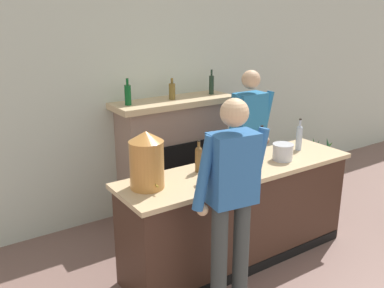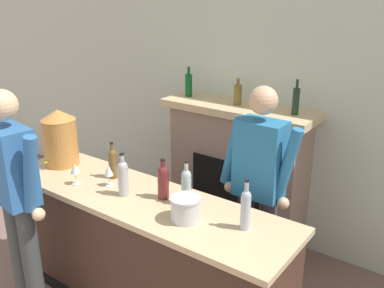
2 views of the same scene
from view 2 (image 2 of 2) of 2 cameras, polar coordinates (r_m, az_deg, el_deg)
wall_back_panel at (r=4.26m, az=8.01°, el=5.48°), size 12.00×0.07×2.75m
bar_counter at (r=3.45m, az=-6.75°, el=-14.21°), size 2.44×0.67×0.99m
fireplace_stone at (r=4.25m, az=6.04°, el=-3.87°), size 1.49×0.52×1.72m
person_customer at (r=3.28m, az=-22.26°, el=-7.12°), size 0.65×0.34×1.82m
person_bartender at (r=3.32m, az=8.79°, el=-5.85°), size 0.66×0.31×1.79m
copper_dispenser at (r=3.82m, az=-17.19°, el=0.86°), size 0.29×0.33×0.49m
ice_bucket_steel at (r=2.84m, az=-0.86°, el=-8.62°), size 0.21×0.21×0.16m
wine_bottle_rose_blush at (r=3.10m, az=-3.86°, el=-4.89°), size 0.08×0.08×0.31m
wine_bottle_chardonnay_pale at (r=3.17m, az=-9.18°, el=-4.32°), size 0.08×0.08×0.33m
wine_bottle_riesling_slim at (r=3.00m, az=-0.77°, el=-5.55°), size 0.07×0.07×0.33m
wine_bottle_burgundy_dark at (r=2.73m, az=7.17°, el=-8.44°), size 0.06×0.06×0.34m
wine_bottle_cabernet_heavy at (r=3.48m, az=-10.53°, el=-2.40°), size 0.07×0.07×0.30m
wine_glass_by_dispenser at (r=3.35m, az=-11.05°, el=-3.57°), size 0.07×0.07×0.18m
wine_glass_near_bucket at (r=3.44m, az=-15.33°, el=-3.28°), size 0.07×0.07×0.17m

